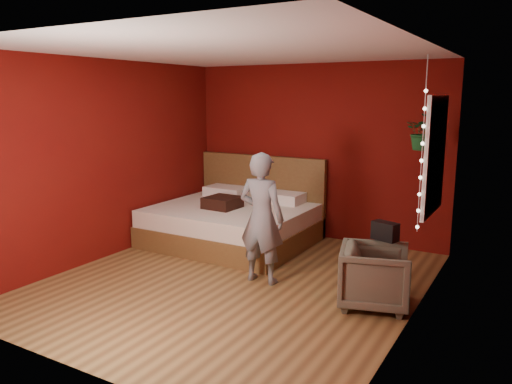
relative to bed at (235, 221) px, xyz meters
name	(u,v)px	position (x,y,z in m)	size (l,w,h in m)	color
floor	(236,281)	(0.88, -1.37, -0.31)	(4.50, 4.50, 0.00)	olive
room_walls	(235,137)	(0.88, -1.37, 1.37)	(4.04, 4.54, 2.62)	#5E0F09
window	(435,155)	(2.84, -0.47, 1.19)	(0.05, 0.97, 1.27)	white
fairy_lights	(421,161)	(2.82, -1.00, 1.19)	(0.04, 0.04, 1.45)	silver
bed	(235,221)	(0.00, 0.00, 0.00)	(2.19, 1.86, 1.20)	brown
person	(261,218)	(1.14, -1.23, 0.44)	(0.55, 0.36, 1.51)	slate
armchair	(375,276)	(2.48, -1.25, 0.00)	(0.68, 0.70, 0.63)	#6C6C55
handbag	(385,231)	(2.49, -0.97, 0.42)	(0.27, 0.14, 0.19)	black
throw_pillow	(222,202)	(-0.07, -0.23, 0.31)	(0.45, 0.45, 0.16)	black
hanging_plant	(423,132)	(2.60, 0.09, 1.40)	(0.47, 0.43, 1.11)	silver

